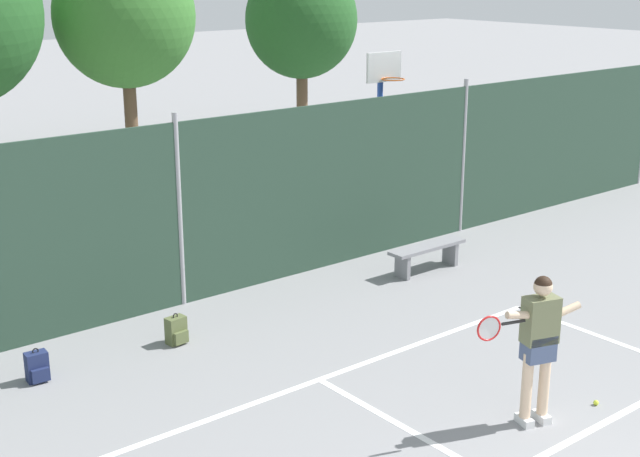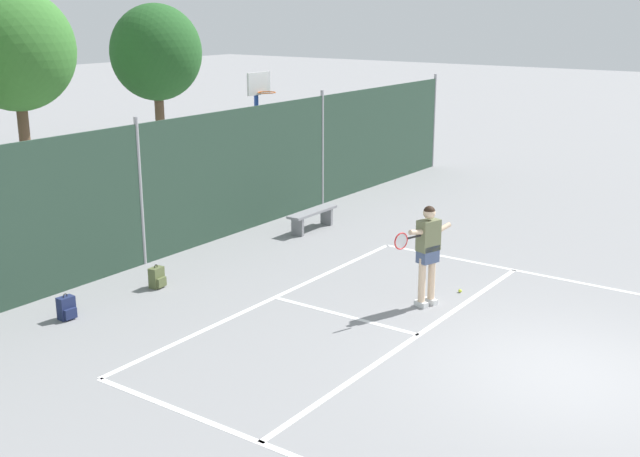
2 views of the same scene
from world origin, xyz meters
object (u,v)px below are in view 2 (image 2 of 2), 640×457
(backpack_navy, at_px, (67,308))
(courtside_bench, at_px, (312,215))
(backpack_olive, at_px, (157,278))
(basketball_hoop, at_px, (258,119))
(tennis_ball, at_px, (460,291))
(tennis_player, at_px, (428,247))

(backpack_navy, distance_m, courtside_bench, 7.08)
(backpack_olive, xyz_separation_m, courtside_bench, (5.05, -0.04, 0.17))
(basketball_hoop, height_order, backpack_olive, basketball_hoop)
(tennis_ball, bearing_deg, backpack_olive, 122.43)
(tennis_player, height_order, tennis_ball, tennis_player)
(tennis_player, bearing_deg, tennis_ball, -12.66)
(tennis_ball, distance_m, backpack_olive, 5.80)
(backpack_olive, bearing_deg, courtside_bench, -0.47)
(tennis_ball, xyz_separation_m, backpack_olive, (-3.11, 4.89, 0.16))
(backpack_olive, bearing_deg, tennis_player, -65.45)
(basketball_hoop, distance_m, courtside_bench, 3.80)
(basketball_hoop, xyz_separation_m, tennis_player, (-4.43, -7.53, -1.20))
(tennis_ball, height_order, backpack_navy, backpack_navy)
(backpack_olive, height_order, courtside_bench, courtside_bench)
(backpack_navy, bearing_deg, basketball_hoop, 17.81)
(backpack_olive, bearing_deg, backpack_navy, 177.46)
(basketball_hoop, distance_m, tennis_player, 8.82)
(tennis_player, bearing_deg, basketball_hoop, 59.49)
(tennis_player, relative_size, courtside_bench, 1.16)
(tennis_player, distance_m, backpack_olive, 5.22)
(tennis_player, relative_size, backpack_navy, 4.01)
(basketball_hoop, bearing_deg, tennis_ball, -114.08)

